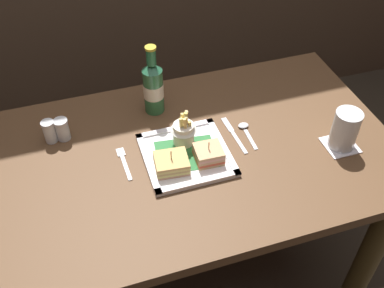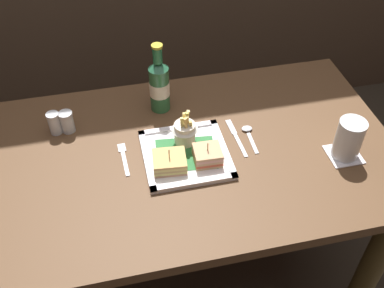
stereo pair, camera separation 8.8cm
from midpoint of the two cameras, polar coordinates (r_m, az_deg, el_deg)
ground_plane at (r=2.04m, az=1.86°, el=-16.62°), size 6.00×6.00×0.00m
dining_table at (r=1.53m, az=2.38°, el=-5.03°), size 1.25×0.77×0.78m
square_plate at (r=1.39m, az=1.03°, el=-1.41°), size 0.26×0.26×0.02m
sandwich_half_left at (r=1.34m, az=-0.97°, el=-2.31°), size 0.11×0.10×0.07m
sandwich_half_right at (r=1.36m, az=3.83°, el=-1.47°), size 0.09×0.08×0.07m
fries_cup at (r=1.39m, az=0.90°, el=1.78°), size 0.08×0.08×0.12m
beer_bottle at (r=1.51m, az=-2.46°, el=7.43°), size 0.07×0.07×0.25m
drink_coaster at (r=1.49m, az=20.18°, el=-1.31°), size 0.10×0.10×0.00m
water_glass at (r=1.45m, az=20.73°, el=0.31°), size 0.08×0.08×0.13m
fork at (r=1.40m, az=-6.81°, el=-1.71°), size 0.03×0.14×0.00m
knife at (r=1.47m, az=7.25°, el=0.96°), size 0.02×0.18×0.00m
spoon at (r=1.48m, az=8.81°, el=1.42°), size 0.04×0.13×0.01m
salt_shaker at (r=1.50m, az=-15.31°, el=2.36°), size 0.04×0.04×0.08m
pepper_shaker at (r=1.50m, az=-13.83°, el=2.55°), size 0.04×0.04×0.07m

